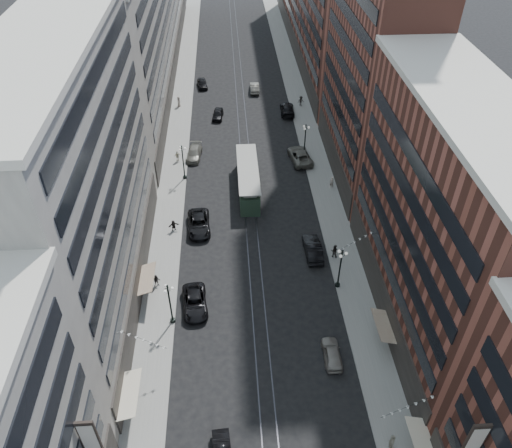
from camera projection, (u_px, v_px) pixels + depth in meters
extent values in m
plane|color=black|center=(245.00, 159.00, 78.07)|extent=(220.00, 220.00, 0.00)
cube|color=gray|center=(179.00, 129.00, 85.19)|extent=(4.00, 180.00, 0.15)
cube|color=gray|center=(306.00, 125.00, 86.25)|extent=(4.00, 180.00, 0.15)
cube|color=#2D2D33|center=(239.00, 128.00, 85.73)|extent=(0.12, 180.00, 0.02)
cube|color=#2D2D33|center=(247.00, 128.00, 85.80)|extent=(0.12, 180.00, 0.02)
cube|color=gray|center=(79.00, 190.00, 47.55)|extent=(8.00, 36.00, 28.00)
cube|color=gray|center=(149.00, 5.00, 96.70)|extent=(8.00, 90.00, 26.00)
cube|color=brown|center=(441.00, 225.00, 46.61)|extent=(8.00, 30.00, 24.00)
cube|color=brown|center=(380.00, 28.00, 62.45)|extent=(8.00, 26.00, 42.00)
cylinder|color=black|center=(173.00, 320.00, 52.79)|extent=(0.56, 0.56, 0.30)
cylinder|color=black|center=(170.00, 305.00, 51.23)|extent=(0.18, 0.18, 5.20)
sphere|color=black|center=(167.00, 286.00, 49.45)|extent=(0.24, 0.24, 0.24)
sphere|color=white|center=(172.00, 289.00, 49.73)|extent=(0.36, 0.36, 0.36)
sphere|color=white|center=(166.00, 286.00, 50.00)|extent=(0.36, 0.36, 0.36)
sphere|color=white|center=(165.00, 292.00, 49.40)|extent=(0.36, 0.36, 0.36)
cylinder|color=black|center=(185.00, 177.00, 73.58)|extent=(0.56, 0.56, 0.30)
cylinder|color=black|center=(183.00, 163.00, 72.02)|extent=(0.18, 0.18, 5.20)
sphere|color=black|center=(181.00, 146.00, 70.24)|extent=(0.24, 0.24, 0.24)
sphere|color=white|center=(185.00, 149.00, 70.52)|extent=(0.36, 0.36, 0.36)
sphere|color=white|center=(180.00, 147.00, 70.79)|extent=(0.36, 0.36, 0.36)
sphere|color=white|center=(180.00, 150.00, 70.19)|extent=(0.36, 0.36, 0.36)
cylinder|color=black|center=(337.00, 285.00, 56.76)|extent=(0.56, 0.56, 0.30)
cylinder|color=black|center=(340.00, 269.00, 55.20)|extent=(0.18, 0.18, 5.20)
sphere|color=black|center=(343.00, 251.00, 53.42)|extent=(0.24, 0.24, 0.24)
sphere|color=white|center=(346.00, 253.00, 53.70)|extent=(0.36, 0.36, 0.36)
sphere|color=white|center=(339.00, 251.00, 53.96)|extent=(0.36, 0.36, 0.36)
sphere|color=white|center=(341.00, 256.00, 53.36)|extent=(0.36, 0.36, 0.36)
cylinder|color=black|center=(304.00, 155.00, 78.32)|extent=(0.56, 0.56, 0.30)
cylinder|color=black|center=(305.00, 141.00, 76.76)|extent=(0.18, 0.18, 5.20)
sphere|color=black|center=(306.00, 125.00, 74.98)|extent=(0.24, 0.24, 0.24)
sphere|color=white|center=(309.00, 127.00, 75.26)|extent=(0.36, 0.36, 0.36)
sphere|color=white|center=(304.00, 126.00, 75.53)|extent=(0.36, 0.36, 0.36)
sphere|color=white|center=(305.00, 129.00, 74.93)|extent=(0.36, 0.36, 0.36)
cube|color=#263C2B|center=(248.00, 181.00, 70.85)|extent=(2.67, 12.82, 2.78)
cube|color=gray|center=(248.00, 171.00, 69.76)|extent=(1.71, 11.75, 0.64)
cube|color=gray|center=(248.00, 169.00, 69.49)|extent=(2.89, 13.04, 0.16)
cylinder|color=black|center=(250.00, 207.00, 67.79)|extent=(2.46, 0.75, 0.75)
cylinder|color=black|center=(247.00, 169.00, 75.20)|extent=(2.46, 0.75, 0.75)
imported|color=black|center=(195.00, 302.00, 54.11)|extent=(3.09, 5.80, 1.55)
imported|color=gray|center=(332.00, 353.00, 49.05)|extent=(1.72, 4.21, 1.43)
imported|color=black|center=(157.00, 281.00, 56.37)|extent=(0.83, 0.54, 1.60)
imported|color=#B2AA93|center=(392.00, 442.00, 41.78)|extent=(0.70, 1.15, 1.83)
imported|color=black|center=(199.00, 224.00, 64.36)|extent=(3.15, 6.23, 1.69)
imported|color=slate|center=(194.00, 153.00, 77.88)|extent=(2.72, 5.45, 1.52)
imported|color=black|center=(202.00, 83.00, 98.04)|extent=(2.35, 4.63, 1.51)
imported|color=black|center=(313.00, 248.00, 60.64)|extent=(2.01, 5.41, 1.77)
imported|color=#636258|center=(300.00, 156.00, 77.10)|extent=(3.75, 6.68, 1.76)
imported|color=black|center=(287.00, 109.00, 89.31)|extent=(2.61, 5.95, 1.70)
imported|color=black|center=(218.00, 114.00, 88.05)|extent=(2.21, 4.46, 1.46)
imported|color=#626057|center=(255.00, 88.00, 96.47)|extent=(1.73, 4.77, 1.56)
imported|color=black|center=(174.00, 225.00, 63.99)|extent=(1.46, 0.88, 1.52)
imported|color=beige|center=(178.00, 156.00, 76.75)|extent=(1.12, 0.82, 1.73)
imported|color=black|center=(334.00, 251.00, 60.05)|extent=(0.98, 0.75, 1.79)
imported|color=#B0A192|center=(332.00, 182.00, 71.27)|extent=(0.72, 0.55, 1.78)
imported|color=black|center=(301.00, 101.00, 91.40)|extent=(1.24, 0.75, 1.80)
imported|color=#B3A494|center=(179.00, 101.00, 91.14)|extent=(0.52, 0.93, 1.89)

